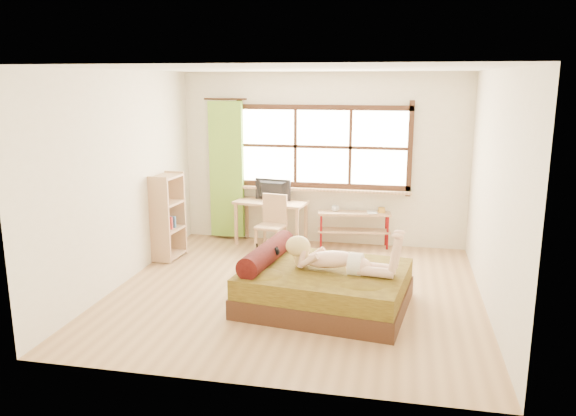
% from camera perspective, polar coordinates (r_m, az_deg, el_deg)
% --- Properties ---
extents(floor, '(4.50, 4.50, 0.00)m').
position_cam_1_polar(floor, '(7.07, 0.80, -8.46)').
color(floor, '#9E754C').
rests_on(floor, ground).
extents(ceiling, '(4.50, 4.50, 0.00)m').
position_cam_1_polar(ceiling, '(6.59, 0.87, 13.97)').
color(ceiling, white).
rests_on(ceiling, wall_back).
extents(wall_back, '(4.50, 0.00, 4.50)m').
position_cam_1_polar(wall_back, '(8.89, 3.54, 4.95)').
color(wall_back, silver).
rests_on(wall_back, floor).
extents(wall_front, '(4.50, 0.00, 4.50)m').
position_cam_1_polar(wall_front, '(4.57, -4.43, -2.73)').
color(wall_front, silver).
rests_on(wall_front, floor).
extents(wall_left, '(0.00, 4.50, 4.50)m').
position_cam_1_polar(wall_left, '(7.45, -16.45, 2.89)').
color(wall_left, silver).
rests_on(wall_left, floor).
extents(wall_right, '(0.00, 4.50, 4.50)m').
position_cam_1_polar(wall_right, '(6.67, 20.20, 1.50)').
color(wall_right, silver).
rests_on(wall_right, floor).
extents(window, '(2.80, 0.16, 1.46)m').
position_cam_1_polar(window, '(8.84, 3.53, 5.94)').
color(window, '#FFEDBF').
rests_on(window, wall_back).
extents(curtain, '(0.55, 0.10, 2.20)m').
position_cam_1_polar(curtain, '(9.15, -6.26, 3.86)').
color(curtain, '#549027').
rests_on(curtain, wall_back).
extents(bed, '(2.02, 1.71, 0.70)m').
position_cam_1_polar(bed, '(6.57, 3.40, -7.88)').
color(bed, black).
rests_on(bed, floor).
extents(woman, '(1.32, 0.54, 0.55)m').
position_cam_1_polar(woman, '(6.34, 5.14, -4.05)').
color(woman, '#E3B092').
rests_on(woman, bed).
extents(kitten, '(0.29, 0.15, 0.22)m').
position_cam_1_polar(kitten, '(6.67, -2.21, -4.62)').
color(kitten, black).
rests_on(kitten, bed).
extents(desk, '(1.19, 0.69, 0.70)m').
position_cam_1_polar(desk, '(8.88, -1.75, 0.10)').
color(desk, '#9E8056').
rests_on(desk, floor).
extents(monitor, '(0.60, 0.17, 0.34)m').
position_cam_1_polar(monitor, '(8.87, -1.69, 1.83)').
color(monitor, black).
rests_on(monitor, desk).
extents(chair, '(0.45, 0.45, 0.88)m').
position_cam_1_polar(chair, '(8.53, -1.58, -1.26)').
color(chair, '#9E8056').
rests_on(chair, floor).
extents(pipe_shelf, '(1.15, 0.44, 0.64)m').
position_cam_1_polar(pipe_shelf, '(8.84, 6.80, -1.36)').
color(pipe_shelf, '#9E8056').
rests_on(pipe_shelf, floor).
extents(cup, '(0.13, 0.13, 0.09)m').
position_cam_1_polar(cup, '(8.82, 4.82, -0.05)').
color(cup, gray).
rests_on(cup, pipe_shelf).
extents(book, '(0.18, 0.22, 0.02)m').
position_cam_1_polar(book, '(8.79, 8.05, -0.43)').
color(book, gray).
rests_on(book, pipe_shelf).
extents(bookshelf, '(0.35, 0.56, 1.25)m').
position_cam_1_polar(bookshelf, '(8.35, -12.10, -0.83)').
color(bookshelf, '#9E8056').
rests_on(bookshelf, floor).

